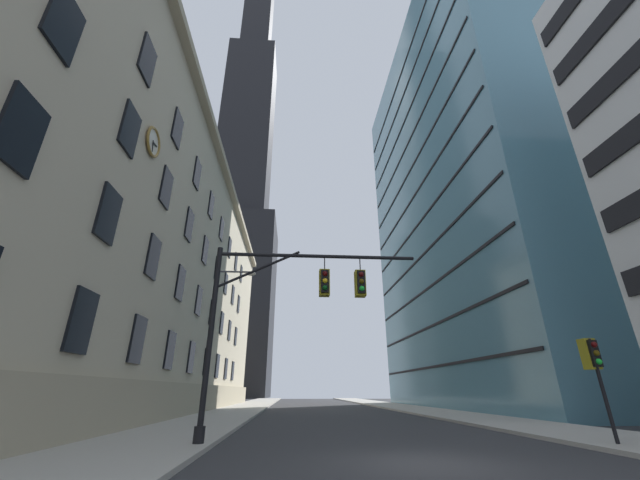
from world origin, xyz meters
The scene contains 8 objects.
ground_plane centered at (0.00, 0.00, -0.05)m, with size 102.00×160.00×0.10m, color #303033.
sidewalk_left centered at (-8.50, 0.00, 0.07)m, with size 5.00×160.00×0.15m, color #A8A399.
station_building centered at (-19.03, 22.23, 11.36)m, with size 16.75×56.47×22.76m.
dark_skyscraper centered at (-21.34, 91.87, 69.62)m, with size 23.33×23.33×232.82m.
glass_office_midrise centered at (19.92, 28.24, 24.97)m, with size 17.95×36.92×49.94m.
traffic_signal_mast centered at (-3.37, 3.16, 4.95)m, with size 7.92×0.63×6.78m.
traffic_light_near_right centered at (7.01, 2.15, 2.76)m, with size 0.40×0.63×3.30m.
street_lamppost centered at (-7.76, 10.49, 5.03)m, with size 2.35×0.32×8.27m.
Camera 1 is at (-3.45, -10.41, 1.72)m, focal length 20.29 mm.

